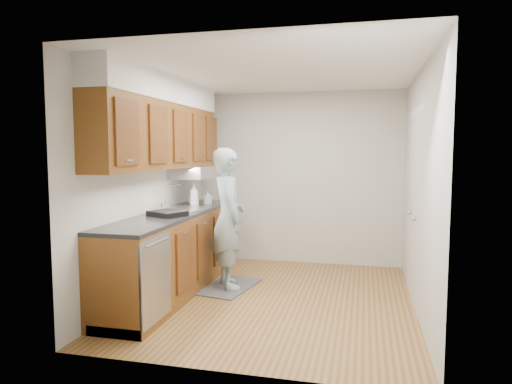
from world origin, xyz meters
The scene contains 14 objects.
floor centered at (0.00, 0.00, 0.00)m, with size 3.50×3.50×0.00m, color olive.
ceiling centered at (0.00, 0.00, 2.50)m, with size 3.50×3.50×0.00m, color white.
wall_left centered at (-1.50, 0.00, 1.25)m, with size 0.02×3.50×2.50m, color #B8B7AC.
wall_right centered at (1.50, 0.00, 1.25)m, with size 0.02×3.50×2.50m, color #B8B7AC.
wall_back centered at (0.00, 1.75, 1.25)m, with size 3.00×0.02×2.50m, color #B8B7AC.
counter centered at (-1.20, 0.00, 0.49)m, with size 0.64×2.80×1.30m.
upper_cabinets centered at (-1.33, 0.05, 1.95)m, with size 0.47×2.80×1.21m.
closet_door centered at (1.49, 0.30, 1.02)m, with size 0.02×1.22×2.05m, color silver.
floor_mat centered at (-0.63, 0.30, 0.01)m, with size 0.52×0.88×0.02m, color #5A5B5D.
person centered at (-0.63, 0.30, 0.97)m, with size 0.67×0.45×1.90m, color #8BA4A9.
soap_bottle_a centered at (-1.17, 0.59, 1.09)m, with size 0.12×0.12×0.30m, color #B6BDC6.
soap_bottle_b centered at (-1.08, 0.86, 1.03)m, with size 0.08×0.08×0.18m, color #B6BDC6.
soap_bottle_c centered at (-1.30, 0.85, 1.02)m, with size 0.13×0.13×0.17m, color #B6BDC6.
dish_rack centered at (-1.15, -0.28, 0.97)m, with size 0.36×0.31×0.06m, color black.
Camera 1 is at (0.95, -4.89, 1.67)m, focal length 32.00 mm.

